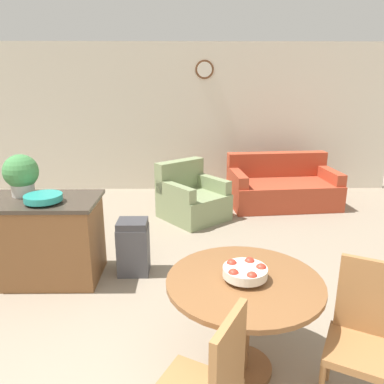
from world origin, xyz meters
TOP-DOWN VIEW (x-y plane):
  - wall_back at (0.00, 5.90)m, footprint 8.00×0.09m
  - dining_table at (0.55, 1.08)m, footprint 1.08×1.08m
  - dining_chair_near_right at (1.26, 0.80)m, footprint 0.57×0.57m
  - fruit_bowl at (0.55, 1.08)m, footprint 0.30×0.30m
  - kitchen_island at (-1.41, 2.45)m, footprint 1.30×0.71m
  - teal_bowl at (-1.25, 2.32)m, footprint 0.36×0.36m
  - potted_plant at (-1.56, 2.59)m, footprint 0.35×0.35m
  - trash_bin at (-0.43, 2.55)m, footprint 0.33×0.29m
  - couch at (1.76, 4.91)m, footprint 1.83×1.15m
  - armchair at (0.22, 4.27)m, footprint 1.18×1.19m

SIDE VIEW (x-z plane):
  - couch at x=1.76m, z-range -0.13..0.71m
  - armchair at x=0.22m, z-range -0.14..0.72m
  - trash_bin at x=-0.43m, z-range 0.00..0.61m
  - kitchen_island at x=-1.41m, z-range 0.00..0.89m
  - dining_chair_near_right at x=1.26m, z-range 0.04..1.03m
  - dining_table at x=0.55m, z-range 0.20..0.94m
  - fruit_bowl at x=0.55m, z-range 0.75..0.86m
  - teal_bowl at x=-1.25m, z-range 0.90..0.98m
  - potted_plant at x=-1.56m, z-range 0.90..1.34m
  - wall_back at x=0.00m, z-range 0.00..2.70m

